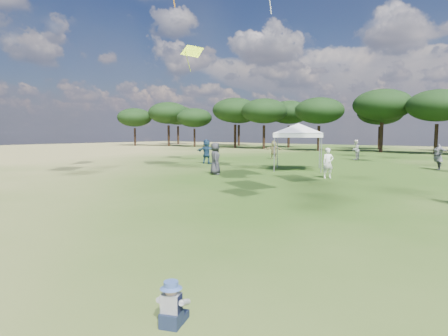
{
  "coord_description": "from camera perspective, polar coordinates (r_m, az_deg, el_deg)",
  "views": [
    {
      "loc": [
        3.21,
        -0.61,
        2.31
      ],
      "look_at": [
        -0.23,
        3.98,
        1.76
      ],
      "focal_mm": 30.0,
      "sensor_mm": 36.0,
      "label": 1
    }
  ],
  "objects": [
    {
      "name": "tent_left",
      "position": [
        23.43,
        11.27,
        6.39
      ],
      "size": [
        5.26,
        5.26,
        3.17
      ],
      "rotation": [
        0.0,
        0.0,
        0.43
      ],
      "color": "gray",
      "rests_on": "ground"
    },
    {
      "name": "toddler",
      "position": [
        4.8,
        -7.91,
        -20.04
      ],
      "size": [
        0.42,
        0.45,
        0.56
      ],
      "rotation": [
        0.0,
        0.0,
        0.36
      ],
      "color": "#161F33",
      "rests_on": "ground"
    },
    {
      "name": "festival_crowd",
      "position": [
        25.62,
        28.57,
        1.49
      ],
      "size": [
        30.79,
        22.97,
        1.81
      ],
      "color": "black",
      "rests_on": "ground"
    }
  ]
}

